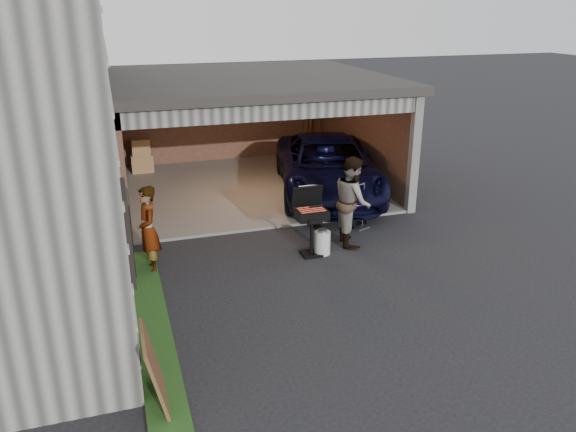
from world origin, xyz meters
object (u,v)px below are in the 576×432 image
Objects in this scene: plywood_panel at (155,370)px; hand_truck at (360,219)px; minivan at (328,169)px; propane_tank at (322,243)px; woman at (148,230)px; bbq_grill at (311,216)px; man at (352,201)px.

hand_truck reaches higher than plywood_panel.
minivan reaches higher than hand_truck.
hand_truck is (-0.11, -2.21, -0.51)m from minivan.
minivan is 3.55m from propane_tank.
woman is 3.00m from bbq_grill.
minivan is at bearing -1.31° from man.
bbq_grill is 1.87m from hand_truck.
propane_tank is 4.91m from plywood_panel.
plywood_panel reaches higher than propane_tank.
woman is 4.59m from hand_truck.
bbq_grill is at bearing -102.91° from minivan.
woman is at bearing -133.06° from minivan.
minivan is 3.85× the size of bbq_grill.
bbq_grill is 0.60m from propane_tank.
man is (-0.62, -2.90, 0.20)m from minivan.
minivan is 5.16× the size of plywood_panel.
bbq_grill is at bearing 117.41° from man.
propane_tank is at bearing -13.09° from bbq_grill.
minivan is 5.14× the size of hand_truck.
propane_tank is 0.47× the size of plywood_panel.
plywood_panel is (-3.24, -3.53, -0.30)m from bbq_grill.
bbq_grill is at bearing -166.45° from hand_truck.
plywood_panel is at bearing -112.14° from minivan.
plywood_panel is (-4.83, -6.73, -0.22)m from minivan.
hand_truck is (1.48, 0.98, -0.59)m from bbq_grill.
propane_tank is 1.63m from hand_truck.
woman reaches higher than plywood_panel.
hand_truck is at bearing 39.47° from propane_tank.
propane_tank is at bearing 125.21° from man.
woman is at bearing 170.20° from hand_truck.
man reaches higher than propane_tank.
man reaches higher than plywood_panel.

